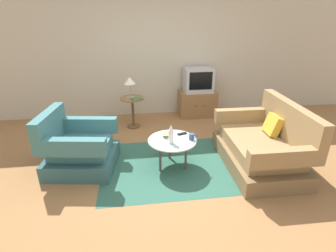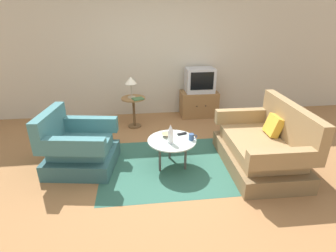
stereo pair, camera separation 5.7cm
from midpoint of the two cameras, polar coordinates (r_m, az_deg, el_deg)
The scene contains 15 objects.
ground_plane at distance 4.03m, azimuth 0.61°, elevation -8.97°, with size 16.00×16.00×0.00m, color olive.
back_wall at distance 5.81m, azimuth -2.88°, elevation 15.58°, with size 9.00×0.12×2.70m, color #BCB29E.
area_rug at distance 4.09m, azimuth 0.43°, elevation -8.45°, with size 2.10×1.66×0.00m, color #2D5B4C.
armchair at distance 4.13m, azimuth -19.24°, elevation -4.72°, with size 1.07×1.01×0.88m.
couch at distance 4.21m, azimuth 19.39°, elevation -4.18°, with size 1.00×1.56×0.96m.
coffee_table at distance 3.89m, azimuth 0.44°, elevation -3.53°, with size 0.71×0.71×0.44m.
side_table at distance 5.26m, azimuth -7.91°, elevation 4.21°, with size 0.47×0.47×0.61m.
tv_stand at distance 5.89m, azimuth 6.04°, elevation 4.81°, with size 0.79×0.48×0.55m.
television at distance 5.75m, azimuth 6.25°, elevation 9.79°, with size 0.60×0.42×0.50m.
table_lamp at distance 5.13m, azimuth -8.56°, elevation 9.42°, with size 0.23×0.23×0.41m.
vase at distance 3.72m, azimuth 0.20°, elevation -1.80°, with size 0.07×0.07×0.28m.
mug at distance 3.87m, azimuth 4.71°, elevation -2.31°, with size 0.12×0.08×0.09m.
bowl at distance 3.96m, azimuth -0.65°, elevation -1.95°, with size 0.16×0.16×0.05m.
tv_remote_dark at distance 4.04m, azimuth 2.63°, elevation -1.65°, with size 0.15×0.09×0.02m.
book at distance 5.09m, azimuth -7.01°, elevation 5.79°, with size 0.25×0.22×0.02m.
Camera 1 is at (-0.53, -3.35, 2.19)m, focal length 28.40 mm.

